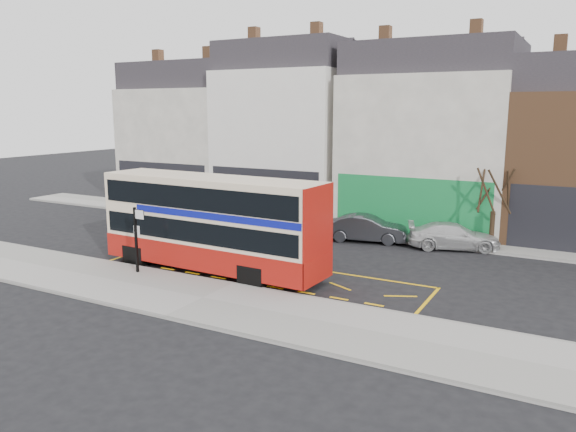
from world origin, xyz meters
The scene contains 15 objects.
ground centered at (0.00, 0.00, 0.00)m, with size 120.00×120.00×0.00m, color black.
pavement centered at (0.00, -2.30, 0.07)m, with size 40.00×4.00×0.15m, color #9C9994.
kerb centered at (0.00, -0.38, 0.07)m, with size 40.00×0.15×0.15m, color gray.
far_pavement centered at (0.00, 11.00, 0.07)m, with size 50.00×3.00×0.15m, color #9C9994.
road_markings centered at (0.00, 1.60, 0.01)m, with size 14.00×3.40×0.01m, color yellow, non-canonical shape.
terrace_far_left centered at (-13.50, 14.99, 4.82)m, with size 8.00×8.01×10.80m.
terrace_left centered at (-5.50, 14.99, 5.32)m, with size 8.00×8.01×11.80m.
terrace_green_shop centered at (3.50, 14.99, 5.07)m, with size 9.00×8.01×11.30m.
double_decker_bus centered at (-1.86, 0.91, 2.10)m, with size 10.10×2.69×4.00m.
bus_stop_post centered at (-4.20, -1.04, 1.79)m, with size 0.67×0.12×2.69m.
car_silver centered at (-6.56, 9.37, 0.75)m, with size 1.77×4.39×1.49m, color #9B9CA0.
car_grey centered at (1.82, 9.09, 0.68)m, with size 1.45×4.15×1.37m, color #3B3D42.
car_white centered at (6.09, 9.67, 0.63)m, with size 1.77×4.36×1.26m, color silver.
street_tree_left centered at (-15.06, 12.21, 3.87)m, with size 2.63×2.63×5.67m.
street_tree_right centered at (7.72, 10.51, 3.45)m, with size 2.34×2.34×5.06m.
Camera 1 is at (11.75, -17.53, 6.75)m, focal length 35.00 mm.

